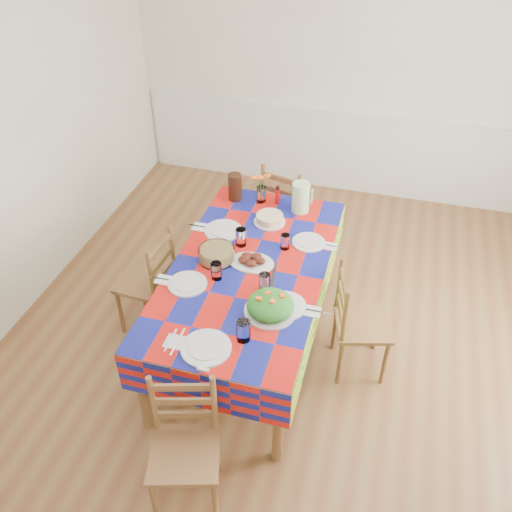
{
  "coord_description": "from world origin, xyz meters",
  "views": [
    {
      "loc": [
        0.54,
        -2.93,
        3.23
      ],
      "look_at": [
        -0.27,
        -0.04,
        0.87
      ],
      "focal_mm": 38.0,
      "sensor_mm": 36.0,
      "label": 1
    }
  ],
  "objects_px": {
    "chair_near": "(185,447)",
    "chair_right": "(357,323)",
    "tea_pitcher": "(235,187)",
    "green_pitcher": "(301,197)",
    "chair_far": "(287,209)",
    "chair_left": "(150,282)",
    "dining_table": "(249,276)",
    "meat_platter": "(252,261)"
  },
  "relations": [
    {
      "from": "green_pitcher",
      "to": "chair_near",
      "type": "xyz_separation_m",
      "value": [
        -0.21,
        -2.08,
        -0.46
      ]
    },
    {
      "from": "chair_near",
      "to": "chair_right",
      "type": "xyz_separation_m",
      "value": [
        0.82,
        1.26,
        -0.0
      ]
    },
    {
      "from": "chair_near",
      "to": "chair_left",
      "type": "distance_m",
      "value": 1.5
    },
    {
      "from": "chair_left",
      "to": "chair_right",
      "type": "bearing_deg",
      "value": 93.29
    },
    {
      "from": "green_pitcher",
      "to": "chair_left",
      "type": "xyz_separation_m",
      "value": [
        -1.0,
        -0.81,
        -0.46
      ]
    },
    {
      "from": "dining_table",
      "to": "tea_pitcher",
      "type": "distance_m",
      "value": 0.93
    },
    {
      "from": "dining_table",
      "to": "chair_near",
      "type": "relative_size",
      "value": 2.22
    },
    {
      "from": "green_pitcher",
      "to": "chair_left",
      "type": "distance_m",
      "value": 1.37
    },
    {
      "from": "green_pitcher",
      "to": "chair_far",
      "type": "bearing_deg",
      "value": 114.35
    },
    {
      "from": "chair_far",
      "to": "chair_left",
      "type": "bearing_deg",
      "value": 73.34
    },
    {
      "from": "chair_left",
      "to": "meat_platter",
      "type": "bearing_deg",
      "value": 96.4
    },
    {
      "from": "dining_table",
      "to": "chair_far",
      "type": "relative_size",
      "value": 2.14
    },
    {
      "from": "chair_near",
      "to": "chair_right",
      "type": "distance_m",
      "value": 1.51
    },
    {
      "from": "green_pitcher",
      "to": "chair_left",
      "type": "height_order",
      "value": "green_pitcher"
    },
    {
      "from": "chair_far",
      "to": "chair_right",
      "type": "height_order",
      "value": "chair_far"
    },
    {
      "from": "green_pitcher",
      "to": "chair_near",
      "type": "distance_m",
      "value": 2.14
    },
    {
      "from": "chair_near",
      "to": "dining_table",
      "type": "bearing_deg",
      "value": 73.09
    },
    {
      "from": "chair_far",
      "to": "chair_left",
      "type": "height_order",
      "value": "chair_far"
    },
    {
      "from": "tea_pitcher",
      "to": "chair_left",
      "type": "relative_size",
      "value": 0.25
    },
    {
      "from": "chair_far",
      "to": "chair_left",
      "type": "distance_m",
      "value": 1.5
    },
    {
      "from": "chair_right",
      "to": "chair_far",
      "type": "bearing_deg",
      "value": 17.39
    },
    {
      "from": "tea_pitcher",
      "to": "chair_left",
      "type": "height_order",
      "value": "tea_pitcher"
    },
    {
      "from": "tea_pitcher",
      "to": "chair_near",
      "type": "bearing_deg",
      "value": -80.53
    },
    {
      "from": "chair_right",
      "to": "chair_left",
      "type": "bearing_deg",
      "value": 74.52
    },
    {
      "from": "chair_right",
      "to": "chair_near",
      "type": "bearing_deg",
      "value": 131.81
    },
    {
      "from": "chair_left",
      "to": "chair_near",
      "type": "bearing_deg",
      "value": 35.6
    },
    {
      "from": "green_pitcher",
      "to": "chair_near",
      "type": "height_order",
      "value": "green_pitcher"
    },
    {
      "from": "tea_pitcher",
      "to": "green_pitcher",
      "type": "bearing_deg",
      "value": -2.63
    },
    {
      "from": "chair_near",
      "to": "chair_left",
      "type": "bearing_deg",
      "value": 105.64
    },
    {
      "from": "green_pitcher",
      "to": "chair_left",
      "type": "relative_size",
      "value": 0.28
    },
    {
      "from": "dining_table",
      "to": "chair_near",
      "type": "distance_m",
      "value": 1.3
    },
    {
      "from": "dining_table",
      "to": "chair_left",
      "type": "relative_size",
      "value": 2.22
    },
    {
      "from": "chair_near",
      "to": "chair_right",
      "type": "height_order",
      "value": "chair_near"
    },
    {
      "from": "meat_platter",
      "to": "green_pitcher",
      "type": "xyz_separation_m",
      "value": [
        0.19,
        0.77,
        0.1
      ]
    },
    {
      "from": "chair_far",
      "to": "chair_right",
      "type": "xyz_separation_m",
      "value": [
        0.82,
        -1.28,
        -0.02
      ]
    },
    {
      "from": "meat_platter",
      "to": "chair_near",
      "type": "xyz_separation_m",
      "value": [
        -0.02,
        -1.31,
        -0.36
      ]
    },
    {
      "from": "dining_table",
      "to": "tea_pitcher",
      "type": "bearing_deg",
      "value": 113.54
    },
    {
      "from": "tea_pitcher",
      "to": "chair_left",
      "type": "xyz_separation_m",
      "value": [
        -0.44,
        -0.84,
        -0.45
      ]
    },
    {
      "from": "chair_near",
      "to": "chair_far",
      "type": "relative_size",
      "value": 0.96
    },
    {
      "from": "chair_far",
      "to": "dining_table",
      "type": "bearing_deg",
      "value": 105.81
    },
    {
      "from": "dining_table",
      "to": "chair_left",
      "type": "xyz_separation_m",
      "value": [
        -0.81,
        -0.0,
        -0.25
      ]
    },
    {
      "from": "dining_table",
      "to": "meat_platter",
      "type": "xyz_separation_m",
      "value": [
        0.01,
        0.04,
        0.11
      ]
    }
  ]
}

